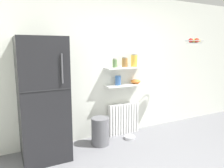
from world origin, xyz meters
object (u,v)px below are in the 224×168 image
storage_jar_2 (134,60)px  pet_food_bowl (130,137)px  storage_jar_0 (115,63)px  trash_bin (100,131)px  refrigerator (43,99)px  vase (118,80)px  storage_jar_1 (125,62)px  radiator (123,119)px  shelf_bowl (136,81)px  hanging_fruit_basket (194,41)px

storage_jar_2 → pet_food_bowl: storage_jar_2 is taller
storage_jar_0 → trash_bin: storage_jar_0 is taller
refrigerator → vase: (1.38, 0.22, 0.15)m
refrigerator → vase: 1.40m
storage_jar_1 → radiator: bearing=90.0°
storage_jar_0 → storage_jar_2: storage_jar_2 is taller
storage_jar_1 → shelf_bowl: (0.25, 0.00, -0.38)m
storage_jar_1 → hanging_fruit_basket: size_ratio=0.55×
pet_food_bowl → trash_bin: bearing=176.2°
storage_jar_1 → storage_jar_2: 0.21m
storage_jar_1 → hanging_fruit_basket: hanging_fruit_basket is taller
refrigerator → storage_jar_1: 1.61m
shelf_bowl → hanging_fruit_basket: bearing=-25.2°
storage_jar_0 → hanging_fruit_basket: (1.44, -0.47, 0.40)m
radiator → storage_jar_1: size_ratio=3.33×
hanging_fruit_basket → vase: bearing=161.3°
radiator → shelf_bowl: size_ratio=3.33×
storage_jar_2 → trash_bin: (-0.80, -0.22, -1.17)m
storage_jar_1 → trash_bin: storage_jar_1 is taller
refrigerator → storage_jar_0: refrigerator is taller
refrigerator → storage_jar_1: refrigerator is taller
trash_bin → refrigerator: bearing=-179.9°
refrigerator → pet_food_bowl: (1.49, -0.04, -0.87)m
storage_jar_2 → shelf_bowl: (0.04, 0.00, -0.40)m
vase → hanging_fruit_basket: (1.37, -0.47, 0.72)m
radiator → refrigerator: bearing=-170.5°
storage_jar_0 → shelf_bowl: bearing=-0.0°
refrigerator → storage_jar_0: (1.31, 0.22, 0.47)m
storage_jar_2 → shelf_bowl: bearing=0.0°
storage_jar_0 → pet_food_bowl: (0.18, -0.26, -1.35)m
trash_bin → hanging_fruit_basket: hanging_fruit_basket is taller
radiator → vase: 0.77m
refrigerator → storage_jar_2: refrigerator is taller
storage_jar_0 → vase: storage_jar_0 is taller
storage_jar_2 → hanging_fruit_basket: bearing=-24.3°
refrigerator → pet_food_bowl: size_ratio=9.14×
hanging_fruit_basket → trash_bin: bearing=172.4°
vase → trash_bin: 0.96m
radiator → pet_food_bowl: size_ratio=3.15×
shelf_bowl → hanging_fruit_basket: (0.99, -0.47, 0.76)m
pet_food_bowl → vase: bearing=113.2°
storage_jar_1 → trash_bin: bearing=-159.7°
trash_bin → pet_food_bowl: 0.61m
storage_jar_0 → trash_bin: bearing=-150.6°
storage_jar_0 → shelf_bowl: storage_jar_0 is taller
storage_jar_2 → trash_bin: bearing=-164.6°
vase → pet_food_bowl: size_ratio=0.89×
storage_jar_1 → vase: bearing=180.0°
vase → pet_food_bowl: 1.06m
radiator → trash_bin: (-0.60, -0.25, -0.06)m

